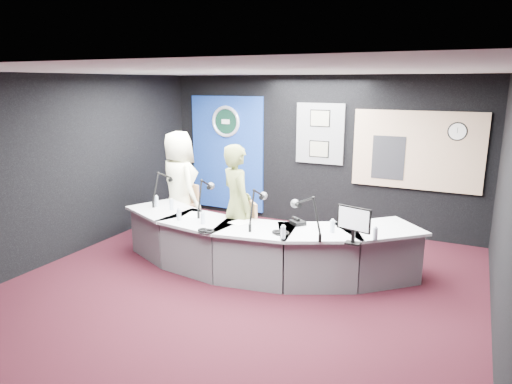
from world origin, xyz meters
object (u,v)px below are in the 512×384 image
at_px(armchair_left, 180,212).
at_px(broadcast_desk, 258,246).
at_px(person_man, 179,186).
at_px(person_woman, 237,205).
at_px(armchair_right, 237,231).

bearing_deg(armchair_left, broadcast_desk, 3.51).
height_order(broadcast_desk, person_man, person_man).
relative_size(broadcast_desk, armchair_left, 4.74).
bearing_deg(armchair_left, person_man, 0.00).
bearing_deg(person_woman, person_man, 15.28).
xyz_separation_m(armchair_right, person_woman, (0.00, 0.00, 0.39)).
height_order(broadcast_desk, armchair_right, armchair_right).
relative_size(broadcast_desk, person_woman, 2.48).
relative_size(person_man, person_woman, 1.04).
bearing_deg(armchair_left, person_woman, 1.72).
relative_size(armchair_left, person_woman, 0.52).
distance_m(armchair_left, armchair_right, 1.53).
xyz_separation_m(armchair_right, person_man, (-1.42, 0.57, 0.43)).
relative_size(broadcast_desk, armchair_right, 4.38).
bearing_deg(person_woman, broadcast_desk, -155.93).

